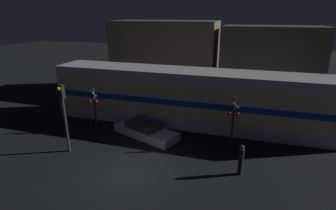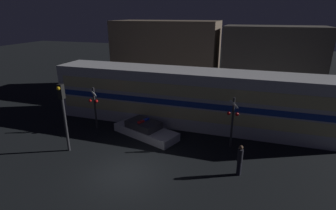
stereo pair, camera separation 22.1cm
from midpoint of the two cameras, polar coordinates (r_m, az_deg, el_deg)
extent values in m
plane|color=black|center=(15.19, -8.72, -14.59)|extent=(120.00, 120.00, 0.00)
cube|color=silver|center=(20.59, 4.79, 1.60)|extent=(21.78, 3.11, 4.35)
cube|color=#193899|center=(19.15, 3.71, 0.25)|extent=(21.34, 0.03, 0.44)
cube|color=beige|center=(19.42, 3.66, -1.94)|extent=(20.69, 0.02, 0.87)
cube|color=beige|center=(18.86, 3.78, 3.00)|extent=(20.69, 0.02, 0.87)
cube|color=silver|center=(19.16, -4.54, -5.86)|extent=(5.23, 3.38, 0.57)
cube|color=#333338|center=(19.07, -5.01, -4.25)|extent=(2.76, 2.27, 0.49)
cube|color=red|center=(18.78, -5.59, -3.64)|extent=(0.37, 0.56, 0.12)
cube|color=blue|center=(19.12, -4.50, -3.16)|extent=(0.37, 0.56, 0.12)
cylinder|color=black|center=(15.26, 15.59, -13.05)|extent=(0.26, 0.26, 0.85)
cylinder|color=black|center=(14.87, 15.86, -10.49)|extent=(0.30, 0.30, 0.71)
sphere|color=brown|center=(14.65, 16.03, -8.89)|extent=(0.23, 0.23, 0.23)
cylinder|color=#2D2D33|center=(17.53, 14.16, -3.79)|extent=(0.14, 0.14, 3.43)
sphere|color=red|center=(17.16, 13.44, -1.76)|extent=(0.24, 0.24, 0.24)
sphere|color=red|center=(17.14, 15.18, -1.94)|extent=(0.24, 0.24, 0.24)
cube|color=white|center=(16.99, 14.49, 0.15)|extent=(0.58, 0.03, 0.58)
cylinder|color=#2D2D33|center=(20.39, -15.27, -0.77)|extent=(0.14, 0.14, 3.31)
sphere|color=red|center=(20.21, -16.27, 0.94)|extent=(0.24, 0.24, 0.24)
sphere|color=red|center=(19.93, -15.02, 0.80)|extent=(0.24, 0.24, 0.24)
cube|color=white|center=(19.94, -15.72, 2.54)|extent=(0.58, 0.03, 0.58)
cylinder|color=#2D2D33|center=(17.66, -21.02, -4.16)|extent=(0.16, 0.16, 3.53)
cube|color=black|center=(16.95, -21.91, 2.74)|extent=(0.30, 0.30, 0.90)
sphere|color=gold|center=(16.75, -22.43, 3.38)|extent=(0.23, 0.23, 0.23)
cube|color=brown|center=(29.98, -0.14, 10.54)|extent=(11.34, 5.33, 7.70)
cube|color=#47423D|center=(28.26, 21.67, 8.25)|extent=(9.37, 4.34, 7.31)
camera|label=1|loc=(0.11, -89.68, 0.11)|focal=28.00mm
camera|label=2|loc=(0.11, 90.32, -0.11)|focal=28.00mm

